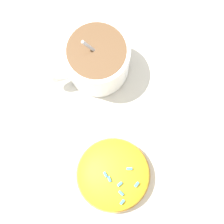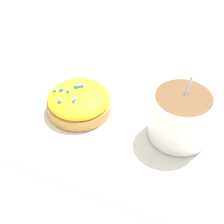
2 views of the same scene
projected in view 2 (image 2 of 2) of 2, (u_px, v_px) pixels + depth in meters
name	position (u px, v px, depth m)	size (l,w,h in m)	color
ground_plane	(126.00, 125.00, 0.56)	(3.00, 3.00, 0.00)	silver
paper_napkin	(126.00, 124.00, 0.55)	(0.30, 0.29, 0.00)	white
coffee_cup	(181.00, 114.00, 0.51)	(0.09, 0.11, 0.09)	white
frosted_pastry	(79.00, 101.00, 0.57)	(0.10, 0.10, 0.04)	#D19347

